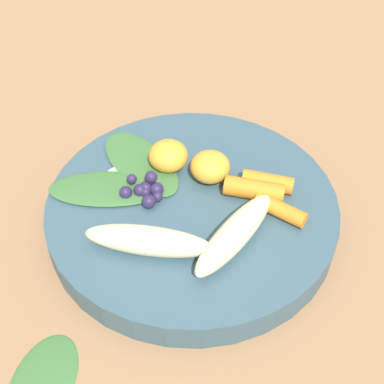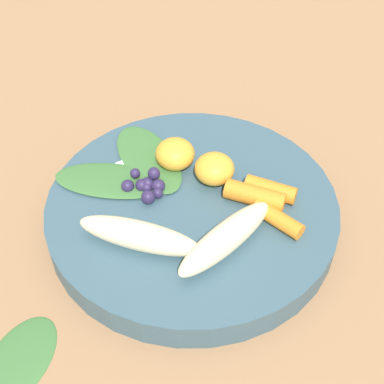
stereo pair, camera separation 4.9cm
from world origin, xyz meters
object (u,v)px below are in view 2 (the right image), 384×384
(kale_leaf_stray, at_px, (19,359))
(bowl, at_px, (192,209))
(banana_peeled_left, at_px, (226,238))
(orange_segment_near, at_px, (175,154))
(banana_peeled_right, at_px, (143,238))

(kale_leaf_stray, bearing_deg, bowl, 156.83)
(banana_peeled_left, bearing_deg, bowl, 70.94)
(bowl, xyz_separation_m, banana_peeled_left, (-0.03, -0.06, 0.03))
(bowl, xyz_separation_m, orange_segment_near, (0.03, 0.05, 0.03))
(banana_peeled_right, distance_m, kale_leaf_stray, 0.14)
(bowl, height_order, banana_peeled_left, banana_peeled_left)
(orange_segment_near, bearing_deg, banana_peeled_right, -154.12)
(bowl, distance_m, orange_segment_near, 0.06)
(bowl, height_order, kale_leaf_stray, bowl)
(orange_segment_near, height_order, kale_leaf_stray, orange_segment_near)
(kale_leaf_stray, bearing_deg, orange_segment_near, 168.23)
(banana_peeled_left, xyz_separation_m, kale_leaf_stray, (-0.18, 0.07, -0.04))
(orange_segment_near, relative_size, kale_leaf_stray, 0.49)
(bowl, distance_m, banana_peeled_left, 0.07)
(bowl, relative_size, kale_leaf_stray, 3.46)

